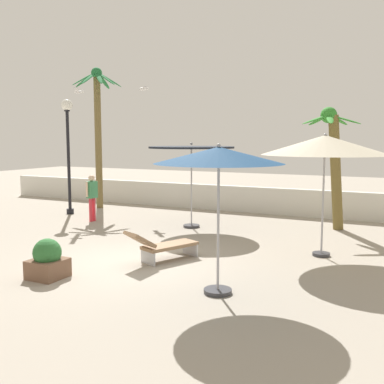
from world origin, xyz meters
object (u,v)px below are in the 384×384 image
(palm_tree_0, at_px, (98,122))
(lounge_chair_0, at_px, (162,245))
(planter, at_px, (47,260))
(patio_umbrella_1, at_px, (191,152))
(patio_umbrella_2, at_px, (325,145))
(patio_umbrella_0, at_px, (219,157))
(lamp_post_1, at_px, (68,137))
(guest_0, at_px, (92,193))
(seagull_2, at_px, (144,89))
(palm_tree_1, at_px, (333,154))
(seagull_1, at_px, (79,92))

(palm_tree_0, distance_m, lounge_chair_0, 9.65)
(lounge_chair_0, height_order, planter, planter)
(patio_umbrella_1, bearing_deg, patio_umbrella_2, -22.06)
(patio_umbrella_0, bearing_deg, patio_umbrella_1, 120.90)
(patio_umbrella_2, relative_size, lamp_post_1, 0.70)
(guest_0, bearing_deg, seagull_2, 82.41)
(palm_tree_1, bearing_deg, patio_umbrella_0, -96.83)
(palm_tree_0, xyz_separation_m, guest_0, (1.76, -2.68, -2.63))
(seagull_2, xyz_separation_m, planter, (3.01, -8.63, -4.55))
(patio_umbrella_1, xyz_separation_m, patio_umbrella_2, (4.60, -1.86, 0.26))
(palm_tree_1, bearing_deg, planter, -119.06)
(patio_umbrella_2, relative_size, lounge_chair_0, 1.62)
(palm_tree_1, relative_size, lamp_post_1, 0.89)
(patio_umbrella_0, distance_m, planter, 4.31)
(patio_umbrella_2, bearing_deg, palm_tree_1, 95.78)
(patio_umbrella_0, distance_m, patio_umbrella_1, 6.51)
(patio_umbrella_2, relative_size, seagull_2, 3.78)
(patio_umbrella_1, relative_size, seagull_2, 3.42)
(lamp_post_1, bearing_deg, palm_tree_1, 8.79)
(seagull_1, xyz_separation_m, planter, (4.76, -6.79, -4.34))
(patio_umbrella_1, xyz_separation_m, palm_tree_0, (-5.43, 2.09, 1.12))
(planter, bearing_deg, patio_umbrella_2, 42.37)
(patio_umbrella_0, bearing_deg, lounge_chair_0, 144.43)
(patio_umbrella_1, bearing_deg, guest_0, -170.92)
(patio_umbrella_2, distance_m, guest_0, 8.55)
(guest_0, bearing_deg, seagull_1, 141.99)
(patio_umbrella_2, bearing_deg, lamp_post_1, 167.91)
(palm_tree_0, xyz_separation_m, lamp_post_1, (-0.05, -1.80, -0.64))
(lamp_post_1, distance_m, seagull_2, 3.56)
(planter, bearing_deg, seagull_1, 125.05)
(patio_umbrella_2, bearing_deg, patio_umbrella_1, 157.94)
(patio_umbrella_0, distance_m, palm_tree_0, 11.70)
(patio_umbrella_0, height_order, palm_tree_0, palm_tree_0)
(patio_umbrella_0, xyz_separation_m, palm_tree_1, (0.88, 7.38, -0.14))
(guest_0, height_order, seagull_1, seagull_1)
(patio_umbrella_1, relative_size, patio_umbrella_2, 0.90)
(lounge_chair_0, bearing_deg, palm_tree_0, 137.22)
(patio_umbrella_1, bearing_deg, patio_umbrella_0, -59.10)
(seagull_2, distance_m, planter, 10.20)
(patio_umbrella_1, bearing_deg, planter, -92.52)
(lamp_post_1, relative_size, lounge_chair_0, 2.30)
(patio_umbrella_0, bearing_deg, seagull_2, 129.99)
(patio_umbrella_0, height_order, patio_umbrella_1, patio_umbrella_0)
(patio_umbrella_1, height_order, seagull_2, seagull_2)
(patio_umbrella_2, relative_size, seagull_1, 2.59)
(patio_umbrella_1, xyz_separation_m, seagull_1, (-5.04, 0.48, 2.20))
(planter, bearing_deg, palm_tree_0, 121.53)
(lounge_chair_0, bearing_deg, seagull_1, 144.00)
(lounge_chair_0, bearing_deg, planter, -124.28)
(patio_umbrella_0, distance_m, lamp_post_1, 10.61)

